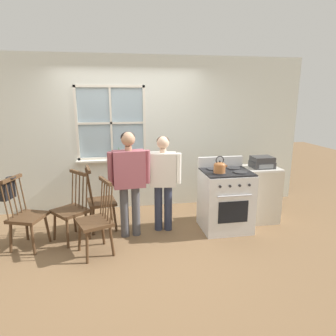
{
  "coord_description": "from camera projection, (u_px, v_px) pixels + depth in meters",
  "views": [
    {
      "loc": [
        -0.26,
        -3.94,
        2.03
      ],
      "look_at": [
        0.48,
        0.2,
        1.0
      ],
      "focal_mm": 32.0,
      "sensor_mm": 36.0,
      "label": 1
    }
  ],
  "objects": [
    {
      "name": "side_counter",
      "position": [
        259.0,
        194.0,
        4.91
      ],
      "size": [
        0.55,
        0.5,
        0.9
      ],
      "color": "beige",
      "rests_on": "ground_plane"
    },
    {
      "name": "chair_by_window",
      "position": [
        26.0,
        217.0,
        4.01
      ],
      "size": [
        0.52,
        0.53,
        0.99
      ],
      "rotation": [
        0.0,
        0.0,
        1.23
      ],
      "color": "#4C331E",
      "rests_on": "ground_plane"
    },
    {
      "name": "chair_near_stove",
      "position": [
        100.0,
        202.0,
        4.58
      ],
      "size": [
        0.47,
        0.48,
        0.99
      ],
      "rotation": [
        0.0,
        0.0,
        1.75
      ],
      "color": "#4C331E",
      "rests_on": "ground_plane"
    },
    {
      "name": "kettle",
      "position": [
        220.0,
        167.0,
        4.29
      ],
      "size": [
        0.21,
        0.17,
        0.25
      ],
      "color": "#A86638",
      "rests_on": "stove"
    },
    {
      "name": "chair_near_wall",
      "position": [
        71.0,
        210.0,
        4.23
      ],
      "size": [
        0.57,
        0.58,
        0.99
      ],
      "rotation": [
        0.0,
        0.0,
        -0.9
      ],
      "color": "#4C331E",
      "rests_on": "ground_plane"
    },
    {
      "name": "chair_center_cluster",
      "position": [
        96.0,
        222.0,
        3.85
      ],
      "size": [
        0.52,
        0.54,
        0.99
      ],
      "rotation": [
        0.0,
        0.0,
        -1.2
      ],
      "color": "#4C331E",
      "rests_on": "ground_plane"
    },
    {
      "name": "handbag",
      "position": [
        7.0,
        189.0,
        3.96
      ],
      "size": [
        0.23,
        0.24,
        0.31
      ],
      "color": "black",
      "rests_on": "chair_by_window"
    },
    {
      "name": "person_teen_center",
      "position": [
        163.0,
        176.0,
        4.44
      ],
      "size": [
        0.54,
        0.27,
        1.45
      ],
      "rotation": [
        0.0,
        0.0,
        -0.17
      ],
      "color": "#2D3347",
      "rests_on": "ground_plane"
    },
    {
      "name": "stove",
      "position": [
        225.0,
        199.0,
        4.58
      ],
      "size": [
        0.72,
        0.68,
        1.08
      ],
      "color": "silver",
      "rests_on": "ground_plane"
    },
    {
      "name": "potted_plant",
      "position": [
        118.0,
        156.0,
        5.27
      ],
      "size": [
        0.13,
        0.13,
        0.23
      ],
      "color": "#42474C",
      "rests_on": "wall_back"
    },
    {
      "name": "stereo",
      "position": [
        262.0,
        162.0,
        4.76
      ],
      "size": [
        0.34,
        0.29,
        0.18
      ],
      "color": "#38383A",
      "rests_on": "side_counter"
    },
    {
      "name": "ground_plane",
      "position": [
        138.0,
        240.0,
        4.29
      ],
      "size": [
        16.0,
        16.0,
        0.0
      ],
      "primitive_type": "plane",
      "color": "brown"
    },
    {
      "name": "person_elderly_left",
      "position": [
        129.0,
        175.0,
        4.23
      ],
      "size": [
        0.6,
        0.25,
        1.54
      ],
      "rotation": [
        0.0,
        0.0,
        0.09
      ],
      "color": "#4C4C51",
      "rests_on": "ground_plane"
    },
    {
      "name": "wall_back",
      "position": [
        131.0,
        135.0,
        5.32
      ],
      "size": [
        6.4,
        0.16,
        2.7
      ],
      "color": "silver",
      "rests_on": "ground_plane"
    }
  ]
}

